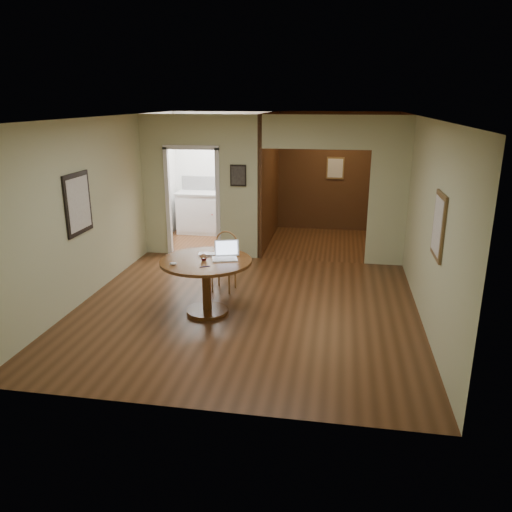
% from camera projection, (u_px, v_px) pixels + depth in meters
% --- Properties ---
extents(floor, '(5.00, 5.00, 0.00)m').
position_uv_depth(floor, '(245.00, 310.00, 7.32)').
color(floor, '#462914').
rests_on(floor, ground).
extents(room_shell, '(5.20, 7.50, 5.00)m').
position_uv_depth(room_shell, '(251.00, 187.00, 9.93)').
color(room_shell, silver).
rests_on(room_shell, ground).
extents(dining_table, '(1.29, 1.29, 0.81)m').
position_uv_depth(dining_table, '(206.00, 274.00, 7.05)').
color(dining_table, brown).
rests_on(dining_table, ground).
extents(chair, '(0.45, 0.45, 0.95)m').
position_uv_depth(chair, '(225.00, 258.00, 7.99)').
color(chair, olive).
rests_on(chair, ground).
extents(open_laptop, '(0.40, 0.39, 0.24)m').
position_uv_depth(open_laptop, '(226.00, 254.00, 7.04)').
color(open_laptop, white).
rests_on(open_laptop, dining_table).
extents(closed_laptop, '(0.36, 0.26, 0.03)m').
position_uv_depth(closed_laptop, '(209.00, 255.00, 7.15)').
color(closed_laptop, '#B3B2B7').
rests_on(closed_laptop, dining_table).
extents(mouse, '(0.10, 0.06, 0.04)m').
position_uv_depth(mouse, '(173.00, 264.00, 6.76)').
color(mouse, white).
rests_on(mouse, dining_table).
extents(wine_glass, '(0.09, 0.09, 0.10)m').
position_uv_depth(wine_glass, '(204.00, 257.00, 6.93)').
color(wine_glass, white).
rests_on(wine_glass, dining_table).
extents(pen, '(0.13, 0.08, 0.01)m').
position_uv_depth(pen, '(205.00, 267.00, 6.69)').
color(pen, navy).
rests_on(pen, dining_table).
extents(kitchen_cabinet, '(2.06, 0.60, 0.94)m').
position_uv_depth(kitchen_cabinet, '(222.00, 213.00, 11.35)').
color(kitchen_cabinet, white).
rests_on(kitchen_cabinet, ground).
extents(grocery_bag, '(0.36, 0.32, 0.32)m').
position_uv_depth(grocery_bag, '(237.00, 186.00, 11.10)').
color(grocery_bag, '#C9AD93').
rests_on(grocery_bag, kitchen_cabinet).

